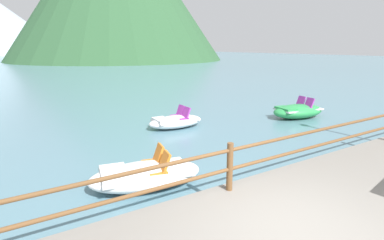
{
  "coord_description": "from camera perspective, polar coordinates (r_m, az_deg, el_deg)",
  "views": [
    {
      "loc": [
        -3.42,
        -2.6,
        3.1
      ],
      "look_at": [
        1.3,
        5.0,
        0.9
      ],
      "focal_mm": 28.21,
      "sensor_mm": 36.0,
      "label": 1
    }
  ],
  "objects": [
    {
      "name": "ground_plane",
      "position": [
        42.85,
        -27.5,
        8.14
      ],
      "size": [
        200.0,
        200.0,
        0.0
      ],
      "primitive_type": "plane",
      "color": "slate"
    },
    {
      "name": "dock_railing",
      "position": [
        5.78,
        7.18,
        -7.78
      ],
      "size": [
        23.92,
        0.12,
        0.95
      ],
      "color": "brown",
      "rests_on": "promenade_dock"
    },
    {
      "name": "pedal_boat_5",
      "position": [
        7.02,
        -8.83,
        -10.16
      ],
      "size": [
        2.76,
        1.8,
        0.84
      ],
      "color": "white",
      "rests_on": "ground"
    },
    {
      "name": "pedal_boat_0",
      "position": [
        14.12,
        19.37,
        1.65
      ],
      "size": [
        2.66,
        1.61,
        0.91
      ],
      "color": "green",
      "rests_on": "ground"
    },
    {
      "name": "pedal_boat_1",
      "position": [
        11.77,
        -3.16,
        -0.23
      ],
      "size": [
        2.23,
        1.19,
        0.81
      ],
      "color": "white",
      "rests_on": "ground"
    }
  ]
}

